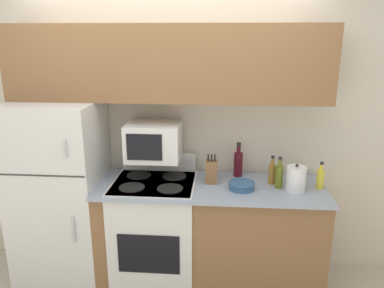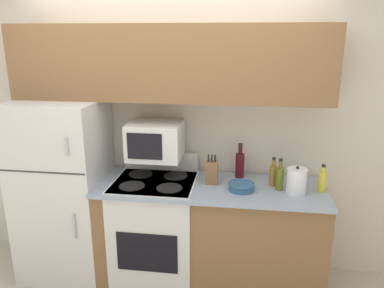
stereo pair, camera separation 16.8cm
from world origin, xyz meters
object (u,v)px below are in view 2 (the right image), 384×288
Objects in this scene: bottle_wine_red at (240,164)px; stove at (156,229)px; refrigerator at (64,190)px; microwave at (155,140)px; bowl at (241,186)px; bottle_cooking_spray at (322,181)px; bottle_vinegar at (273,175)px; bottle_olive_oil at (280,178)px; kettle at (296,181)px; knife_block at (212,172)px.

stove is at bearing -162.84° from bottle_wine_red.
microwave is at bearing 6.58° from refrigerator.
bowl is 0.30m from bottle_wine_red.
bottle_cooking_spray reaches higher than stove.
microwave reaches higher than stove.
bottle_vinegar reaches higher than bottle_cooking_spray.
refrigerator is at bearing -178.65° from bottle_vinegar.
bottle_cooking_spray is at bearing -0.62° from refrigerator.
bottle_olive_oil reaches higher than bottle_vinegar.
bottle_vinegar is (0.98, -0.05, -0.23)m from microwave.
bottle_vinegar is (1.79, 0.04, 0.22)m from refrigerator.
bottle_wine_red is 0.68m from bottle_cooking_spray.
bottle_vinegar is 0.80× the size of bottle_wine_red.
microwave is 1.19m from kettle.
refrigerator is 0.88m from stove.
knife_block reaches higher than bottle_cooking_spray.
bottle_wine_red is at bearing 161.33° from bottle_cooking_spray.
bowl is 0.29m from bottle_vinegar.
microwave is at bearing 177.00° from bottle_vinegar.
stove reaches higher than bowl.
knife_block is at bearing 0.65° from refrigerator.
bottle_olive_oil is 0.09m from bottle_vinegar.
refrigerator is 7.08× the size of kettle.
stove is 4.55× the size of bottle_vinegar.
refrigerator reaches higher than stove.
kettle reaches higher than bottle_cooking_spray.
microwave reaches higher than bottle_olive_oil.
knife_block is 0.67m from kettle.
bottle_olive_oil is (1.03, -0.13, -0.23)m from microwave.
kettle is at bearing -22.39° from bottle_olive_oil.
bottle_olive_oil is at bearing 9.81° from bowl.
bottle_wine_red is at bearing 38.45° from knife_block.
knife_block is at bearing -176.84° from bottle_vinegar.
kettle is (1.14, -0.07, 0.54)m from stove.
knife_block reaches higher than bowl.
stove is 1.11m from bottle_vinegar.
microwave is 2.10× the size of bowl.
bottle_cooking_spray is (0.33, 0.02, -0.02)m from bottle_olive_oil.
bowl is at bearing -14.21° from microwave.
bowl is at bearing -86.05° from bottle_wine_red.
bottle_olive_oil is 1.08× the size of bottle_vinegar.
stove is 1.15m from bottle_olive_oil.
kettle reaches higher than stove.
refrigerator is 7.20× the size of bottle_cooking_spray.
microwave is at bearing 165.79° from bowl.
bottle_wine_red is 0.52m from kettle.
stove is at bearing -83.90° from microwave.
bottle_wine_red reaches higher than knife_block.
bottle_olive_oil is at bearing 157.61° from kettle.
bottle_vinegar is at bearing 3.80° from stove.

